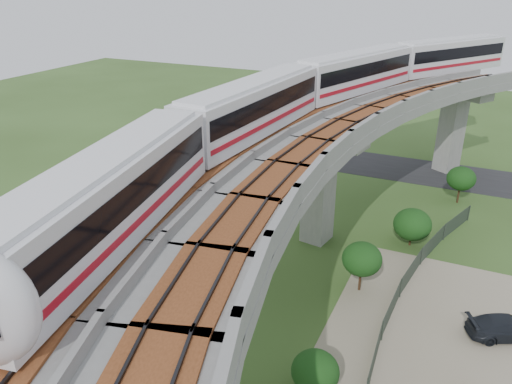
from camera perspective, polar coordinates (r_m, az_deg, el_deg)
ground at (r=34.27m, az=-0.22°, el=-12.78°), size 160.00×160.00×0.00m
asphalt_road at (r=59.76m, az=11.96°, el=3.29°), size 60.00×8.00×0.03m
viaduct at (r=28.50m, az=6.78°, el=0.11°), size 19.58×73.98×11.40m
metro_train at (r=38.08m, az=8.59°, el=11.23°), size 16.80×60.28×3.64m
fence at (r=31.84m, az=16.55°, el=-15.55°), size 3.87×38.73×1.50m
tree_0 at (r=51.19m, az=22.41°, el=1.44°), size 2.68×2.68×3.65m
tree_1 at (r=42.03m, az=17.44°, el=-3.55°), size 3.03×3.03×3.18m
tree_2 at (r=35.01m, az=12.02°, el=-7.50°), size 2.73×2.73×3.71m
tree_3 at (r=27.36m, az=6.79°, el=-19.69°), size 2.50×2.50×2.73m
car_dark at (r=34.80m, az=26.74°, el=-13.64°), size 5.09×3.82×1.37m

